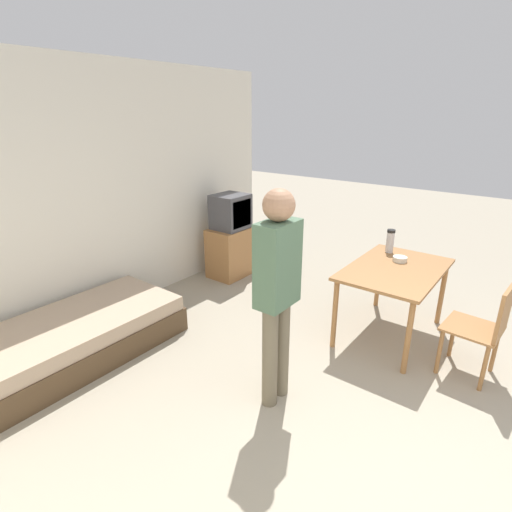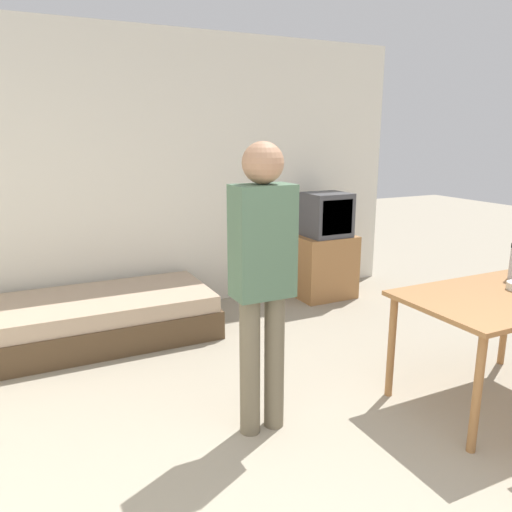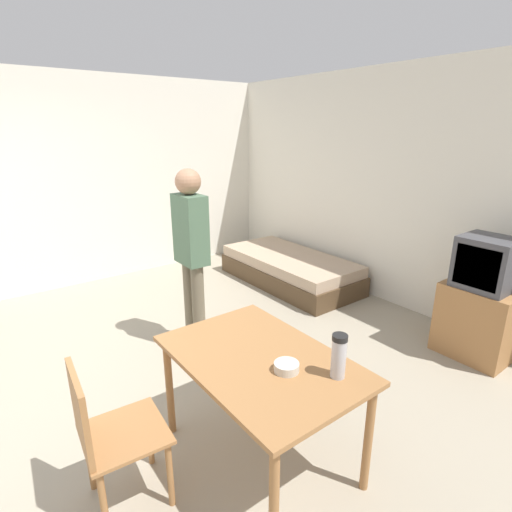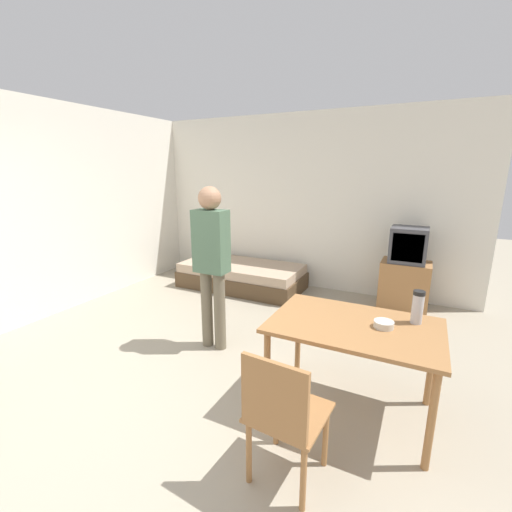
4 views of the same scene
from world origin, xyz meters
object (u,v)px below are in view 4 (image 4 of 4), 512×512
dining_table (354,334)px  daybed (242,276)px  tv (405,274)px  person_standing (212,257)px  wooden_chair (282,413)px  thermos_flask (418,306)px  mate_bowl (384,324)px

dining_table → daybed: bearing=134.8°
tv → person_standing: 2.66m
wooden_chair → thermos_flask: 1.31m
tv → thermos_flask: size_ratio=4.49×
person_standing → mate_bowl: size_ratio=11.98×
daybed → tv: bearing=3.2°
dining_table → mate_bowl: bearing=8.8°
wooden_chair → dining_table: bearing=75.3°
thermos_flask → mate_bowl: (-0.21, -0.19, -0.11)m
thermos_flask → mate_bowl: bearing=-137.9°
tv → dining_table: 2.34m
tv → mate_bowl: (-0.03, -2.30, 0.24)m
dining_table → mate_bowl: (0.20, 0.03, 0.11)m
tv → thermos_flask: bearing=-85.2°
dining_table → person_standing: (-1.51, 0.37, 0.34)m
person_standing → thermos_flask: 1.93m
daybed → thermos_flask: thermos_flask is taller
wooden_chair → person_standing: size_ratio=0.52×
person_standing → mate_bowl: bearing=-11.3°
mate_bowl → daybed: bearing=137.7°
tv → thermos_flask: 2.15m
tv → thermos_flask: (0.18, -2.11, 0.36)m
daybed → dining_table: 3.12m
daybed → thermos_flask: 3.32m
daybed → tv: 2.43m
daybed → dining_table: size_ratio=1.59×
dining_table → person_standing: person_standing is taller
dining_table → tv: bearing=84.4°
tv → wooden_chair: bearing=-98.1°
mate_bowl → thermos_flask: bearing=42.1°
tv → wooden_chair: size_ratio=1.29×
tv → wooden_chair: (-0.45, -3.19, -0.02)m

